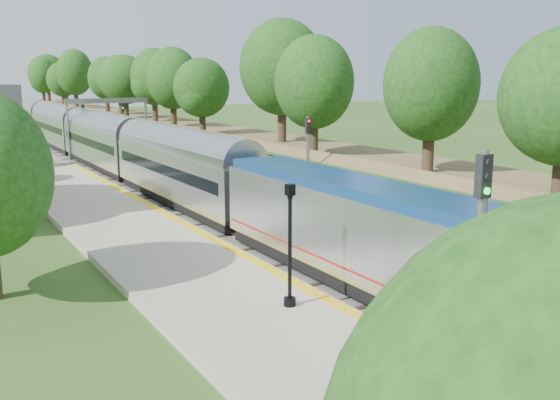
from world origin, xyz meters
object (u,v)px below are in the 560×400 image
signal_gantry (107,112)px  signal_farside (308,153)px  signal_platform (479,246)px  lamppost_mid (519,351)px  lamppost_far (290,252)px  train (103,146)px

signal_gantry → signal_farside: 31.93m
signal_platform → signal_farside: size_ratio=1.08×
lamppost_mid → signal_platform: 2.99m
signal_platform → signal_farside: bearing=67.4°
signal_gantry → lamppost_far: 46.53m
lamppost_far → signal_platform: signal_platform is taller
signal_gantry → train: bearing=-109.5°
train → signal_platform: (-2.90, -46.59, 2.12)m
lamppost_far → train: bearing=84.3°
signal_farside → lamppost_mid: bearing=-112.8°
train → signal_farside: 25.52m
lamppost_far → signal_platform: 7.84m
lamppost_far → lamppost_mid: bearing=-90.5°
train → signal_farside: (6.20, -24.70, 1.56)m
train → lamppost_mid: (-3.94, -48.80, 0.41)m
signal_gantry → signal_platform: signal_platform is taller
signal_gantry → train: 7.88m
lamppost_far → signal_farside: 17.57m
signal_farside → train: bearing=104.1°
lamppost_mid → lamppost_far: size_ratio=1.10×
train → signal_platform: bearing=-93.6°
lamppost_mid → signal_gantry: bearing=83.4°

